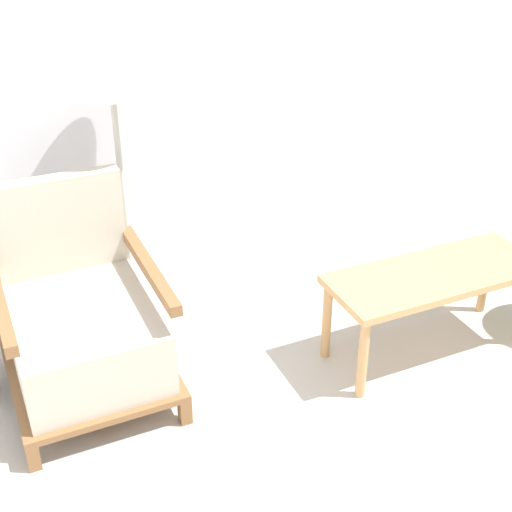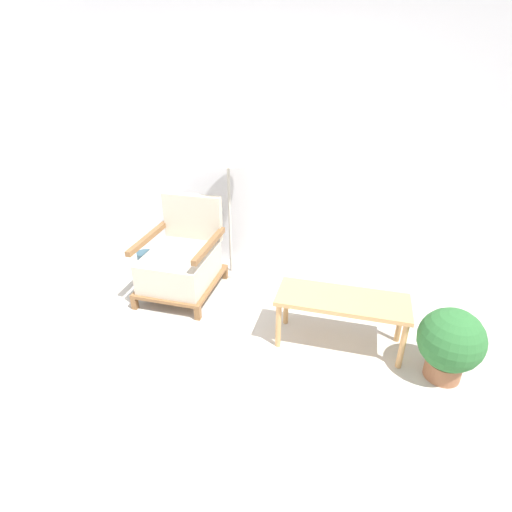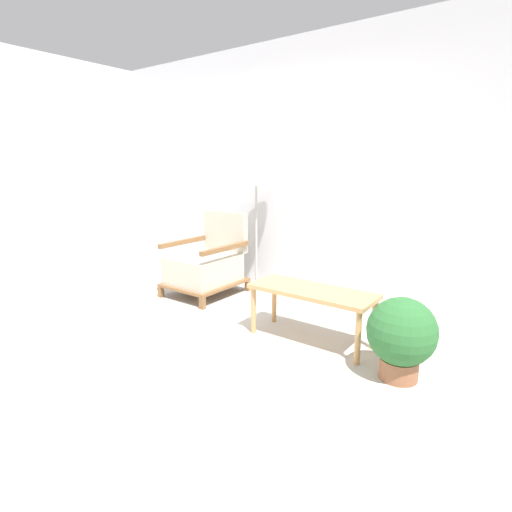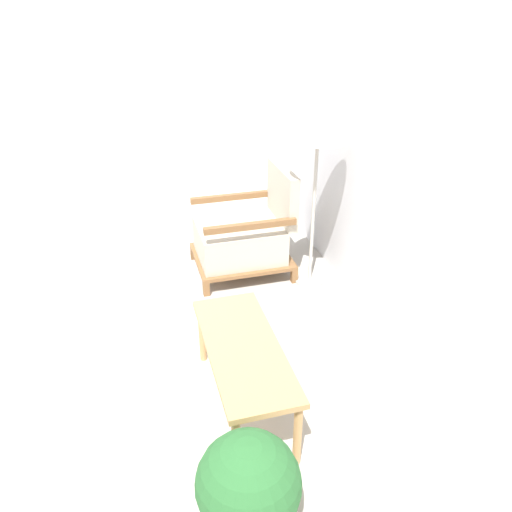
# 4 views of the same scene
# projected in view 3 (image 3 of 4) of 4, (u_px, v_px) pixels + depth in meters

# --- Properties ---
(ground_plane) EXTENTS (14.00, 14.00, 0.00)m
(ground_plane) POSITION_uv_depth(u_px,v_px,m) (146.00, 351.00, 3.07)
(ground_plane) COLOR #B7B2A8
(wall_back) EXTENTS (8.00, 0.06, 2.70)m
(wall_back) POSITION_uv_depth(u_px,v_px,m) (292.00, 170.00, 4.41)
(wall_back) COLOR silver
(wall_back) RESTS_ON ground_plane
(wall_left) EXTENTS (0.06, 8.00, 2.70)m
(wall_left) POSITION_uv_depth(u_px,v_px,m) (27.00, 169.00, 4.74)
(wall_left) COLOR silver
(wall_left) RESTS_ON ground_plane
(armchair) EXTENTS (0.67, 0.79, 0.89)m
(armchair) POSITION_uv_depth(u_px,v_px,m) (207.00, 264.00, 4.39)
(armchair) COLOR brown
(armchair) RESTS_ON ground_plane
(floor_lamp) EXTENTS (0.44, 0.44, 1.43)m
(floor_lamp) POSITION_uv_depth(u_px,v_px,m) (256.00, 178.00, 4.35)
(floor_lamp) COLOR #B7B2A8
(floor_lamp) RESTS_ON ground_plane
(coffee_table) EXTENTS (1.01, 0.39, 0.44)m
(coffee_table) POSITION_uv_depth(u_px,v_px,m) (312.00, 296.00, 3.18)
(coffee_table) COLOR tan
(coffee_table) RESTS_ON ground_plane
(vase) EXTENTS (0.16, 0.16, 0.29)m
(vase) POSITION_uv_depth(u_px,v_px,m) (186.00, 271.00, 4.82)
(vase) COLOR #2D4C5B
(vase) RESTS_ON ground_plane
(potted_plant) EXTENTS (0.45, 0.45, 0.56)m
(potted_plant) POSITION_uv_depth(u_px,v_px,m) (401.00, 335.00, 2.61)
(potted_plant) COLOR #935B3D
(potted_plant) RESTS_ON ground_plane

